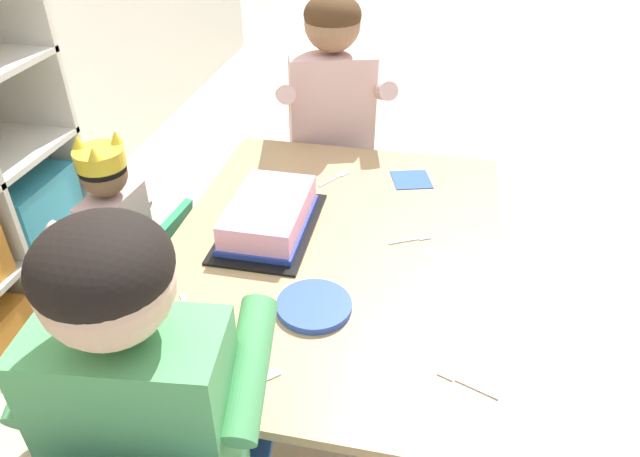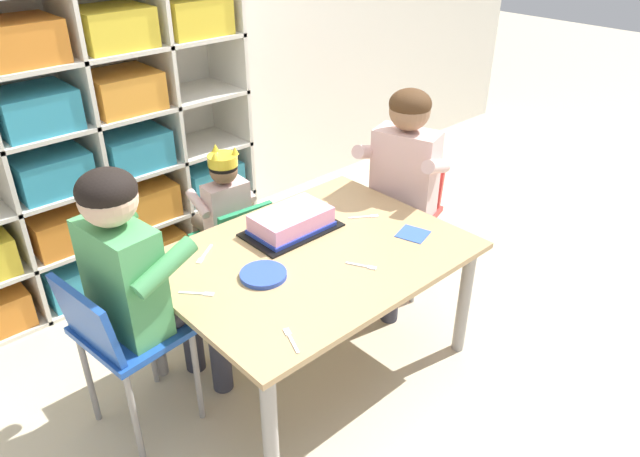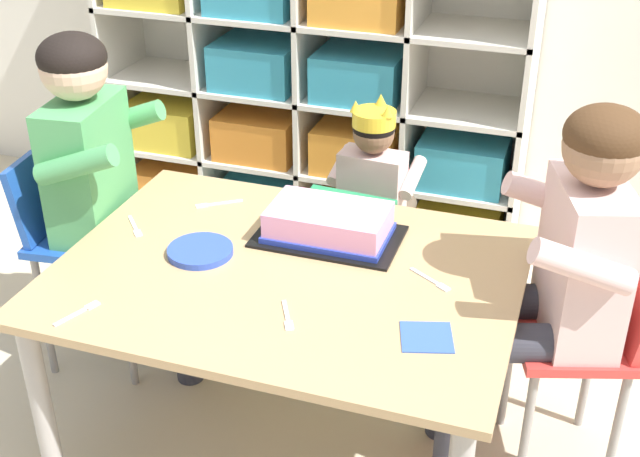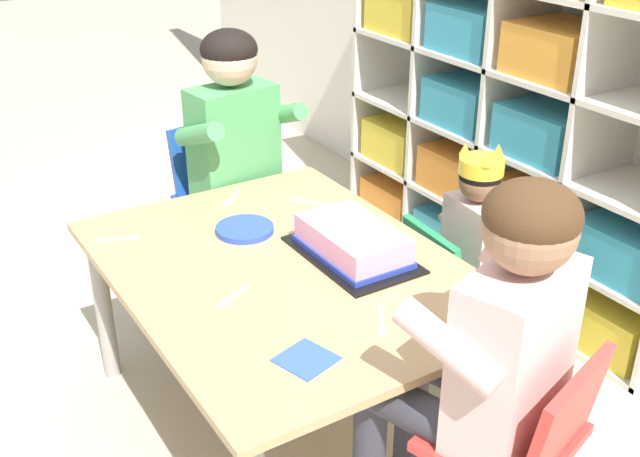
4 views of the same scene
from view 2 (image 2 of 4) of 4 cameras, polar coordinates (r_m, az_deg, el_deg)
The scene contains 17 objects.
ground at distance 2.72m, azimuth -0.60°, elevation -12.35°, with size 16.00×16.00×0.00m, color beige.
storage_cubby_shelf at distance 3.09m, azimuth -21.40°, elevation 6.26°, with size 1.67×0.37×1.48m.
activity_table at distance 2.42m, azimuth -0.66°, elevation -3.69°, with size 1.19×0.89×0.56m.
classroom_chair_blue at distance 2.94m, azimuth -8.03°, elevation -1.16°, with size 0.33×0.36×0.55m.
child_with_crown at distance 2.94m, azimuth -9.26°, elevation 2.28°, with size 0.31×0.31×0.79m.
classroom_chair_adult_side at distance 2.26m, azimuth -18.42°, elevation -9.57°, with size 0.39×0.40×0.70m.
adult_helper_seated at distance 2.18m, azimuth -16.80°, elevation -3.84°, with size 0.45×0.43×1.07m.
classroom_chair_guest_side at distance 3.03m, azimuth 8.14°, elevation 1.92°, with size 0.39×0.40×0.67m.
guest_at_table_side at distance 2.85m, azimuth 7.61°, elevation 5.01°, with size 0.48×0.46×1.04m.
birthday_cake_on_tray at distance 2.52m, azimuth -2.75°, elevation 0.58°, with size 0.40×0.25×0.09m.
paper_plate_stack at distance 2.25m, azimuth -5.46°, elevation -4.36°, with size 0.18×0.18×0.02m, color blue.
paper_napkin_square at distance 2.54m, azimuth 8.82°, elevation -0.51°, with size 0.12×0.12×0.00m, color #3356B7.
fork_beside_plate_stack at distance 2.31m, azimuth 4.14°, elevation -3.58°, with size 0.07×0.12×0.00m.
fork_scattered_mid_table at distance 2.41m, azimuth -10.96°, elevation -2.49°, with size 0.12×0.09×0.00m.
fork_near_cake_tray at distance 2.20m, azimuth -11.45°, elevation -6.08°, with size 0.10×0.11×0.00m.
fork_at_table_front_edge at distance 1.96m, azimuth -2.79°, elevation -10.42°, with size 0.06×0.12×0.00m.
fork_by_napkin at distance 2.64m, azimuth 4.36°, elevation 1.13°, with size 0.12×0.08×0.00m.
Camera 2 is at (-1.34, -1.51, 1.83)m, focal length 33.66 mm.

